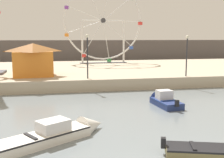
% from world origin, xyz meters
% --- Properties ---
extents(quay_promenade, '(110.00, 21.13, 1.10)m').
position_xyz_m(quay_promenade, '(0.00, 27.41, 0.55)').
color(quay_promenade, '#B7A88E').
rests_on(quay_promenade, ground_plane).
extents(distant_town_skyline, '(140.00, 3.00, 4.40)m').
position_xyz_m(distant_town_skyline, '(0.00, 46.83, 2.20)').
color(distant_town_skyline, '#564C47').
rests_on(distant_town_skyline, ground_plane).
extents(motorboat_navy_blue, '(1.62, 3.83, 1.51)m').
position_xyz_m(motorboat_navy_blue, '(2.38, 11.19, 0.33)').
color(motorboat_navy_blue, navy).
rests_on(motorboat_navy_blue, ground_plane).
extents(motorboat_white_red_stripe, '(5.65, 4.23, 1.38)m').
position_xyz_m(motorboat_white_red_stripe, '(-5.05, 5.41, 0.33)').
color(motorboat_white_red_stripe, silver).
rests_on(motorboat_white_red_stripe, ground_plane).
extents(motorboat_olive_wood, '(4.01, 2.17, 1.05)m').
position_xyz_m(motorboat_olive_wood, '(1.34, 2.11, 0.21)').
color(motorboat_olive_wood, olive).
rests_on(motorboat_olive_wood, ground_plane).
extents(ferris_wheel_white_frame, '(11.71, 1.20, 12.03)m').
position_xyz_m(ferris_wheel_white_frame, '(1.64, 33.46, 7.14)').
color(ferris_wheel_white_frame, silver).
rests_on(ferris_wheel_white_frame, quay_promenade).
extents(carnival_booth_orange_canopy, '(4.33, 4.16, 3.21)m').
position_xyz_m(carnival_booth_orange_canopy, '(-7.45, 20.83, 2.77)').
color(carnival_booth_orange_canopy, orange).
rests_on(carnival_booth_orange_canopy, quay_promenade).
extents(promenade_lamp_near, '(0.32, 0.32, 4.07)m').
position_xyz_m(promenade_lamp_near, '(-2.39, 17.82, 3.75)').
color(promenade_lamp_near, '#2D2D33').
rests_on(promenade_lamp_near, quay_promenade).
extents(promenade_lamp_far, '(0.32, 0.32, 3.98)m').
position_xyz_m(promenade_lamp_far, '(7.27, 17.54, 3.70)').
color(promenade_lamp_far, '#2D2D33').
rests_on(promenade_lamp_far, quay_promenade).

